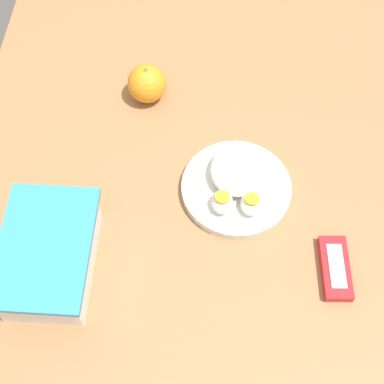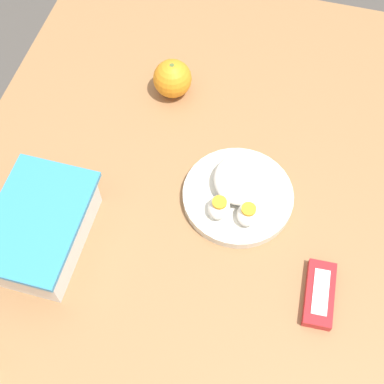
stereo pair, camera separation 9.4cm
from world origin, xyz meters
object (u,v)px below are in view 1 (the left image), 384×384
Objects in this scene: food_container at (51,257)px; rice_plate at (237,183)px; orange_fruit at (147,84)px; candy_bar at (335,268)px.

food_container reaches higher than rice_plate.
orange_fruit is 0.28m from rice_plate.
food_container is 1.08× the size of rice_plate.
orange_fruit is (0.38, -0.12, 0.00)m from food_container.
food_container is 0.47m from candy_bar.
orange_fruit is 0.68× the size of candy_bar.
rice_plate is at bearing 48.72° from candy_bar.
candy_bar is at bearing -135.49° from orange_fruit.
orange_fruit is at bearing -17.44° from food_container.
food_container is 0.40m from orange_fruit.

